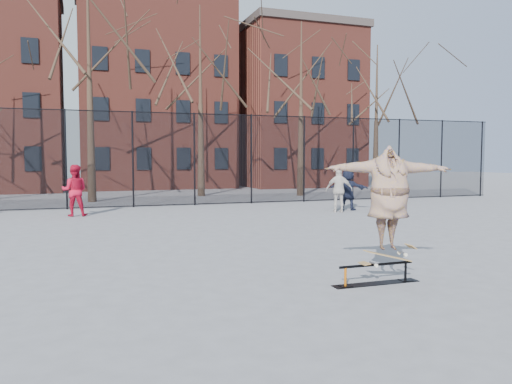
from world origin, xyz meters
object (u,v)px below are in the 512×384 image
object	(u,v)px
bystander_white	(339,190)
bystander_navy	(348,189)
skate_rail	(376,276)
skateboard	(388,259)
skater	(389,205)
bystander_red	(74,190)

from	to	relation	value
bystander_white	bystander_navy	size ratio (longest dim) A/B	1.04
skate_rail	skateboard	bearing A→B (deg)	-0.00
skater	bystander_white	world-z (taller)	skater
bystander_navy	skateboard	bearing A→B (deg)	105.42
skate_rail	bystander_navy	xyz separation A→B (m)	(5.34, 10.31, 0.69)
bystander_navy	bystander_white	bearing A→B (deg)	80.78
bystander_white	skater	bearing A→B (deg)	91.13
skater	bystander_red	bearing A→B (deg)	130.25
bystander_red	bystander_white	xyz separation A→B (m)	(9.45, -1.98, -0.06)
bystander_red	bystander_white	size ratio (longest dim) A/B	1.07
bystander_red	skater	bearing A→B (deg)	121.48
bystander_red	skateboard	bearing A→B (deg)	121.48
skateboard	skater	distance (m)	0.91
skateboard	bystander_navy	size ratio (longest dim) A/B	0.55
skate_rail	skater	size ratio (longest dim) A/B	0.73
skateboard	skater	bearing A→B (deg)	0.00
skateboard	skater	world-z (taller)	skater
skateboard	bystander_white	size ratio (longest dim) A/B	0.53
skater	bystander_white	bearing A→B (deg)	82.60
bystander_red	bystander_white	distance (m)	9.66
skateboard	bystander_navy	world-z (taller)	bystander_navy
skate_rail	skateboard	distance (m)	0.34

